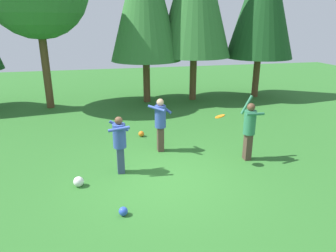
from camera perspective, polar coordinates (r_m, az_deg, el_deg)
The scene contains 8 objects.
ground_plane at distance 8.11m, azimuth -0.96°, elevation -9.75°, with size 40.00×40.00×0.00m, color #2D6B28.
person_thrower at distance 9.11m, azimuth 14.78°, elevation -0.10°, with size 0.60×0.56×1.89m.
person_catcher at distance 8.16m, azimuth -8.91°, elevation -2.63°, with size 0.56×0.51×1.57m.
person_bystander at distance 9.43m, azimuth -1.42°, elevation 1.02°, with size 0.74×0.74×1.68m.
frisbee at distance 8.42m, azimuth 9.54°, elevation 1.76°, with size 0.37×0.37×0.11m.
ball_orange at distance 10.95m, azimuth -4.95°, elevation -1.44°, with size 0.20×0.20×0.20m, color orange.
ball_white at distance 8.04m, azimuth -16.16°, elevation -9.82°, with size 0.25×0.25×0.25m, color white.
ball_blue at distance 6.78m, azimuth -8.25°, elevation -15.29°, with size 0.19×0.19×0.19m, color blue.
Camera 1 is at (-1.46, -6.97, 3.88)m, focal length 33.06 mm.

